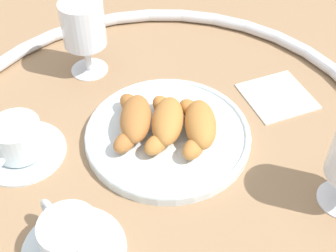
% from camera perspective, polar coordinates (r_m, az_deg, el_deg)
% --- Properties ---
extents(ground_plane, '(2.20, 2.20, 0.00)m').
position_cam_1_polar(ground_plane, '(0.74, -0.78, -1.73)').
color(ground_plane, '#997551').
extents(table_chrome_rim, '(0.73, 0.73, 0.02)m').
position_cam_1_polar(table_chrome_rim, '(0.73, -0.79, -1.09)').
color(table_chrome_rim, silver).
rests_on(table_chrome_rim, ground_plane).
extents(pastry_plate, '(0.26, 0.26, 0.02)m').
position_cam_1_polar(pastry_plate, '(0.74, 0.00, -1.09)').
color(pastry_plate, silver).
rests_on(pastry_plate, ground_plane).
extents(croissant_large, '(0.13, 0.09, 0.04)m').
position_cam_1_polar(croissant_large, '(0.71, 3.73, 0.13)').
color(croissant_large, '#BC7A38').
rests_on(croissant_large, pastry_plate).
extents(croissant_small, '(0.13, 0.10, 0.04)m').
position_cam_1_polar(croissant_small, '(0.72, -0.25, 0.50)').
color(croissant_small, '#BC7A38').
rests_on(croissant_small, pastry_plate).
extents(croissant_extra, '(0.13, 0.09, 0.04)m').
position_cam_1_polar(croissant_extra, '(0.72, -4.19, 0.83)').
color(croissant_extra, '#AD6B33').
rests_on(croissant_extra, pastry_plate).
extents(coffee_cup_near, '(0.14, 0.14, 0.06)m').
position_cam_1_polar(coffee_cup_near, '(0.74, -17.85, -1.88)').
color(coffee_cup_near, silver).
rests_on(coffee_cup_near, ground_plane).
extents(coffee_cup_far, '(0.14, 0.14, 0.06)m').
position_cam_1_polar(coffee_cup_far, '(0.61, -11.79, -13.46)').
color(coffee_cup_far, silver).
rests_on(coffee_cup_far, ground_plane).
extents(juice_glass_right, '(0.08, 0.08, 0.14)m').
position_cam_1_polar(juice_glass_right, '(0.84, -10.30, 11.78)').
color(juice_glass_right, white).
rests_on(juice_glass_right, ground_plane).
extents(folded_napkin, '(0.12, 0.12, 0.01)m').
position_cam_1_polar(folded_napkin, '(0.84, 13.23, 3.62)').
color(folded_napkin, silver).
rests_on(folded_napkin, ground_plane).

